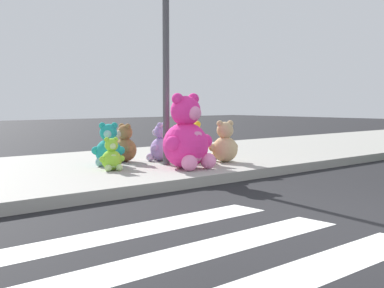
% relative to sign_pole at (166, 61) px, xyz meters
% --- Properties ---
extents(sidewalk, '(28.00, 4.40, 0.15)m').
position_rel_sign_pole_xyz_m(sidewalk, '(-1.00, 0.80, -1.77)').
color(sidewalk, '#9E9B93').
rests_on(sidewalk, ground_plane).
extents(crosswalk_stripes, '(3.20, 4.05, 0.00)m').
position_rel_sign_pole_xyz_m(crosswalk_stripes, '(-2.72, -4.60, -1.85)').
color(crosswalk_stripes, white).
rests_on(crosswalk_stripes, ground_plane).
extents(sign_pole, '(0.56, 0.11, 3.20)m').
position_rel_sign_pole_xyz_m(sign_pole, '(0.00, 0.00, 0.00)').
color(sign_pole, '#4C4C51').
rests_on(sign_pole, sidewalk).
extents(plush_pink_large, '(0.91, 0.79, 1.17)m').
position_rel_sign_pole_xyz_m(plush_pink_large, '(-0.07, -0.58, -1.23)').
color(plush_pink_large, '#F22D93').
rests_on(plush_pink_large, sidewalk).
extents(plush_teal, '(0.50, 0.51, 0.70)m').
position_rel_sign_pole_xyz_m(plush_teal, '(-0.75, 0.57, -1.42)').
color(plush_teal, teal).
rests_on(plush_teal, sidewalk).
extents(plush_lime, '(0.37, 0.36, 0.51)m').
position_rel_sign_pole_xyz_m(plush_lime, '(-1.07, 0.01, -1.50)').
color(plush_lime, '#8CD133').
rests_on(plush_lime, sidewalk).
extents(plush_lavender, '(0.48, 0.49, 0.68)m').
position_rel_sign_pole_xyz_m(plush_lavender, '(0.30, 0.51, -1.43)').
color(plush_lavender, '#B28CD8').
rests_on(plush_lavender, sidewalk).
extents(plush_yellow, '(0.54, 0.49, 0.71)m').
position_rel_sign_pole_xyz_m(plush_yellow, '(0.56, -0.01, -1.41)').
color(plush_yellow, yellow).
rests_on(plush_yellow, sidewalk).
extents(plush_tan, '(0.54, 0.51, 0.72)m').
position_rel_sign_pole_xyz_m(plush_tan, '(1.02, -0.34, -1.41)').
color(plush_tan, tan).
rests_on(plush_tan, sidewalk).
extents(plush_brown, '(0.45, 0.51, 0.66)m').
position_rel_sign_pole_xyz_m(plush_brown, '(-0.25, 0.85, -1.43)').
color(plush_brown, olive).
rests_on(plush_brown, sidewalk).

